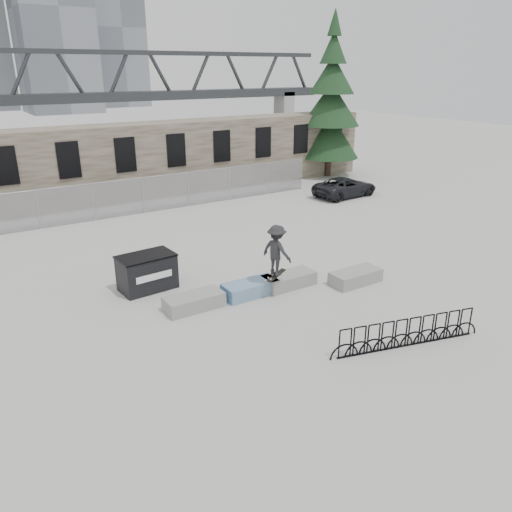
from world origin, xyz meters
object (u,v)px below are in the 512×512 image
Objects in this scene: planter_far_left at (194,301)px; skateboarder at (277,250)px; planter_center_left at (250,288)px; bike_rack at (408,333)px; planter_offset at (356,276)px; suv at (345,187)px; dumpster at (147,272)px; planter_center_right at (289,279)px; spruce_tree at (331,108)px.

planter_far_left is 1.01× the size of skateboarder.
bike_rack is (1.99, -5.45, 0.17)m from planter_center_left.
planter_center_left and planter_offset have the same top height.
dumpster is at bearing 109.47° from suv.
planter_far_left is 0.46× the size of suv.
suv is (12.82, 9.22, 0.34)m from planter_center_left.
planter_center_right is 2.56m from planter_offset.
bike_rack is 18.23m from suv.
bike_rack is (-1.92, -4.20, 0.17)m from planter_offset.
planter_center_left is 1.78m from skateboarder.
suv is 15.73m from skateboarder.
planter_far_left is 0.42× the size of bike_rack.
planter_far_left and planter_center_right have the same top height.
spruce_tree is at bearing 55.13° from bike_rack.
suv is 2.20× the size of skateboarder.
planter_far_left is 2.18m from planter_center_left.
planter_center_left is at bearing 162.30° from planter_offset.
skateboarder reaches higher than bike_rack.
skateboarder is (0.65, -0.68, 1.51)m from planter_center_left.
skateboarder reaches higher than planter_far_left.
skateboarder is at bearing 105.72° from bike_rack.
spruce_tree is at bearing 38.78° from planter_far_left.
planter_center_right is (3.79, -0.23, 0.00)m from planter_far_left.
planter_offset is at bearing -127.22° from spruce_tree.
skateboarder is (-15.46, -15.48, -3.14)m from spruce_tree.
bike_rack is at bearing 178.76° from skateboarder.
suv is (8.91, 10.47, 0.34)m from planter_offset.
skateboarder is at bearing -45.85° from dumpster.
spruce_tree is at bearing 52.78° from planter_offset.
bike_rack is at bearing -69.94° from planter_center_left.
spruce_tree is at bearing -61.91° from skateboarder.
spruce_tree is (14.12, 20.26, 4.48)m from bike_rack.
dumpster is 4.88m from skateboarder.
planter_offset is 7.78m from dumpster.
planter_center_right is 5.23m from dumpster.
dumpster is at bearing 121.66° from bike_rack.
suv is (14.99, 9.10, 0.34)m from planter_far_left.
planter_offset is 20.69m from spruce_tree.
skateboarder reaches higher than planter_offset.
dumpster is at bearing 107.16° from planter_far_left.
planter_center_left is 15.79m from suv.
spruce_tree reaches higher than planter_offset.
planter_center_left is 1.00× the size of planter_offset.
bike_rack reaches higher than planter_center_left.
spruce_tree is at bearing 45.83° from planter_center_right.
suv is at bearing 53.57° from bike_rack.
bike_rack is 0.42× the size of spruce_tree.
spruce_tree reaches higher than suv.
bike_rack is (4.16, -5.57, 0.17)m from planter_far_left.
planter_offset is 0.17× the size of spruce_tree.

